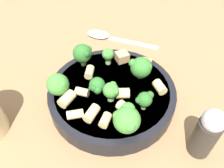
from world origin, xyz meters
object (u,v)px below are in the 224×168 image
at_px(broccoli_floret_2, 83,53).
at_px(rigatoni_3, 89,72).
at_px(rigatoni_7, 75,114).
at_px(rigatoni_1, 92,113).
at_px(pasta_bowl, 112,93).
at_px(rigatoni_6, 82,92).
at_px(rigatoni_8, 125,92).
at_px(broccoli_floret_3, 58,84).
at_px(rigatoni_2, 105,120).
at_px(rigatoni_5, 160,87).
at_px(broccoli_floret_5, 111,90).
at_px(broccoli_floret_6, 127,119).
at_px(rigatoni_0, 125,109).
at_px(chicken_chunk_0, 122,57).
at_px(broccoli_floret_0, 108,55).
at_px(pepper_shaker, 207,133).
at_px(broccoli_floret_4, 141,67).
at_px(rigatoni_4, 67,99).
at_px(spoon, 107,36).
at_px(broccoli_floret_1, 145,99).
at_px(broccoli_floret_7, 97,86).
at_px(chicken_chunk_1, 148,65).

distance_m(broccoli_floret_2, rigatoni_3, 0.04).
bearing_deg(rigatoni_7, rigatoni_1, -39.09).
distance_m(pasta_bowl, rigatoni_6, 0.06).
bearing_deg(rigatoni_8, broccoli_floret_3, 137.99).
xyz_separation_m(rigatoni_2, rigatoni_5, (0.11, -0.01, 0.00)).
height_order(pasta_bowl, broccoli_floret_5, broccoli_floret_5).
height_order(broccoli_floret_6, rigatoni_1, broccoli_floret_6).
distance_m(rigatoni_0, chicken_chunk_0, 0.13).
xyz_separation_m(broccoli_floret_2, rigatoni_5, (0.06, -0.14, -0.02)).
height_order(broccoli_floret_0, rigatoni_3, broccoli_floret_0).
bearing_deg(pepper_shaker, rigatoni_8, 102.09).
bearing_deg(broccoli_floret_2, pepper_shaker, -82.43).
xyz_separation_m(broccoli_floret_4, rigatoni_4, (-0.13, 0.04, -0.01)).
distance_m(rigatoni_6, chicken_chunk_0, 0.12).
bearing_deg(broccoli_floret_6, pepper_shaker, -49.24).
relative_size(broccoli_floret_5, spoon, 0.20).
bearing_deg(broccoli_floret_1, broccoli_floret_5, 119.77).
height_order(broccoli_floret_7, chicken_chunk_0, broccoli_floret_7).
xyz_separation_m(broccoli_floret_7, rigatoni_4, (-0.05, 0.02, -0.01)).
bearing_deg(rigatoni_3, pepper_shaker, -78.64).
height_order(broccoli_floret_1, rigatoni_7, broccoli_floret_1).
distance_m(pasta_bowl, rigatoni_5, 0.08).
bearing_deg(broccoli_floret_2, broccoli_floret_6, -104.25).
distance_m(pasta_bowl, rigatoni_2, 0.08).
relative_size(rigatoni_6, chicken_chunk_1, 1.23).
relative_size(broccoli_floret_4, chicken_chunk_0, 1.80).
bearing_deg(broccoli_floret_2, broccoli_floret_7, -110.11).
bearing_deg(rigatoni_6, broccoli_floret_1, -56.74).
distance_m(broccoli_floret_6, rigatoni_3, 0.13).
bearing_deg(rigatoni_3, broccoli_floret_0, 4.14).
bearing_deg(pasta_bowl, broccoli_floret_4, -12.30).
xyz_separation_m(broccoli_floret_2, broccoli_floret_3, (-0.08, -0.04, -0.00)).
relative_size(chicken_chunk_1, spoon, 0.10).
bearing_deg(broccoli_floret_1, rigatoni_1, 150.57).
distance_m(pasta_bowl, spoon, 0.20).
height_order(rigatoni_0, rigatoni_7, rigatoni_0).
bearing_deg(rigatoni_0, chicken_chunk_1, 24.29).
relative_size(broccoli_floret_0, rigatoni_7, 1.35).
xyz_separation_m(rigatoni_1, rigatoni_2, (0.01, -0.02, -0.00)).
bearing_deg(broccoli_floret_6, broccoli_floret_2, 75.75).
distance_m(broccoli_floret_5, rigatoni_7, 0.07).
relative_size(rigatoni_4, rigatoni_6, 1.24).
relative_size(pasta_bowl, chicken_chunk_1, 12.49).
distance_m(broccoli_floret_0, rigatoni_5, 0.12).
distance_m(broccoli_floret_1, rigatoni_1, 0.08).
distance_m(rigatoni_3, rigatoni_6, 0.05).
height_order(broccoli_floret_1, spoon, broccoli_floret_1).
bearing_deg(broccoli_floret_5, rigatoni_5, -27.39).
distance_m(broccoli_floret_2, rigatoni_8, 0.11).
bearing_deg(broccoli_floret_7, rigatoni_7, -162.56).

